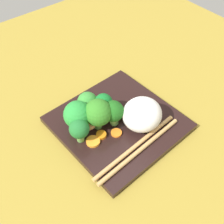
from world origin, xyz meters
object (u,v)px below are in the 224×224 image
chopstick_pair (138,148)px  carrot_slice_3 (96,107)px  rice_mound (142,114)px  broccoli_floret_5 (78,115)px  square_plate (118,123)px

chopstick_pair → carrot_slice_3: bearing=85.4°
rice_mound → carrot_slice_3: 10.82cm
carrot_slice_3 → broccoli_floret_5: bearing=109.7°
rice_mound → chopstick_pair: bearing=131.6°
square_plate → broccoli_floret_5: size_ratio=3.35×
broccoli_floret_5 → square_plate: bearing=-115.6°
square_plate → chopstick_pair: bearing=168.8°
square_plate → rice_mound: size_ratio=2.90×
square_plate → rice_mound: (-3.79, -3.09, 3.85)cm
rice_mound → broccoli_floret_5: broccoli_floret_5 is taller
square_plate → broccoli_floret_5: (3.52, 7.33, 4.59)cm
broccoli_floret_5 → carrot_slice_3: 7.21cm
rice_mound → broccoli_floret_5: size_ratio=1.16×
carrot_slice_3 → square_plate: bearing=-165.9°
square_plate → chopstick_pair: 8.15cm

